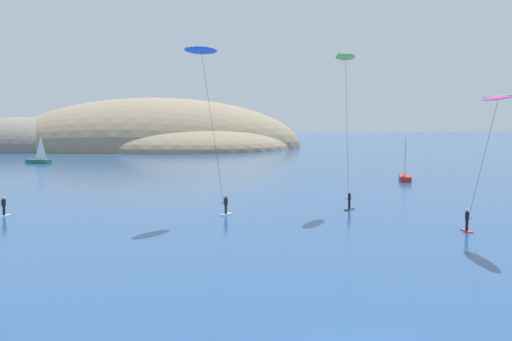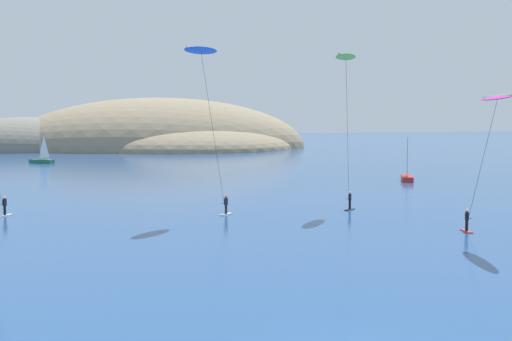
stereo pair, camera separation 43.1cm
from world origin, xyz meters
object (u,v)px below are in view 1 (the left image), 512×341
Objects in this scene: kitesurfer_blue at (204,66)px; kitesurfer_lime at (346,71)px; kitesurfer_magenta at (495,110)px; sailboat_far at (37,160)px; sailboat_near at (405,176)px.

kitesurfer_lime is at bearing 6.91° from kitesurfer_blue.
kitesurfer_magenta is (4.27, -16.11, -3.57)m from kitesurfer_lime.
kitesurfer_blue is at bearing -74.04° from sailboat_far.
kitesurfer_lime is at bearing -125.90° from sailboat_near.
kitesurfer_lime is 1.39× the size of kitesurfer_magenta.
sailboat_near is 0.41× the size of kitesurfer_blue.
kitesurfer_lime reaches higher than sailboat_near.
sailboat_far is 75.13m from kitesurfer_blue.
sailboat_near is 0.58× the size of kitesurfer_magenta.
sailboat_far is at bearing 105.96° from kitesurfer_blue.
kitesurfer_lime reaches higher than kitesurfer_magenta.
kitesurfer_blue is 22.77m from kitesurfer_magenta.
kitesurfer_magenta is at bearing -66.38° from sailboat_far.
kitesurfer_blue reaches higher than sailboat_near.
kitesurfer_magenta is (-13.93, -41.25, 8.42)m from sailboat_near.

